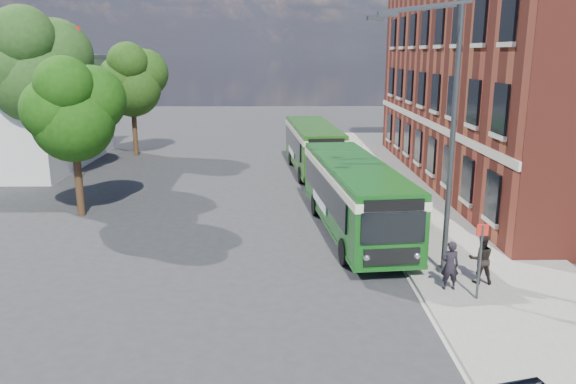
{
  "coord_description": "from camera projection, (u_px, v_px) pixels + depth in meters",
  "views": [
    {
      "loc": [
        -0.45,
        -19.97,
        7.49
      ],
      "look_at": [
        -0.09,
        1.15,
        2.2
      ],
      "focal_mm": 35.0,
      "sensor_mm": 36.0,
      "label": 1
    }
  ],
  "objects": [
    {
      "name": "ground",
      "position": [
        291.0,
        256.0,
        21.2
      ],
      "size": [
        120.0,
        120.0,
        0.0
      ],
      "primitive_type": "plane",
      "color": "#2C2C2F",
      "rests_on": "ground"
    },
    {
      "name": "pavement",
      "position": [
        422.0,
        199.0,
        29.05
      ],
      "size": [
        6.0,
        48.0,
        0.15
      ],
      "primitive_type": "cube",
      "color": "gray",
      "rests_on": "ground"
    },
    {
      "name": "kerb_line",
      "position": [
        364.0,
        201.0,
        29.02
      ],
      "size": [
        0.12,
        48.0,
        0.01
      ],
      "primitive_type": "cube",
      "color": "beige",
      "rests_on": "ground"
    },
    {
      "name": "brick_office",
      "position": [
        536.0,
        61.0,
        31.37
      ],
      "size": [
        12.1,
        26.0,
        14.2
      ],
      "color": "maroon",
      "rests_on": "ground"
    },
    {
      "name": "white_building",
      "position": [
        16.0,
        111.0,
        37.47
      ],
      "size": [
        9.4,
        13.4,
        7.3
      ],
      "color": "silver",
      "rests_on": "ground"
    },
    {
      "name": "flagpole",
      "position": [
        71.0,
        97.0,
        32.4
      ],
      "size": [
        0.95,
        0.1,
        9.0
      ],
      "color": "#3B3F41",
      "rests_on": "ground"
    },
    {
      "name": "street_lamp",
      "position": [
        441.0,
        138.0,
        18.17
      ],
      "size": [
        2.96,
        2.38,
        9.0
      ],
      "color": "#3B3F41",
      "rests_on": "ground"
    },
    {
      "name": "bus_stop_sign",
      "position": [
        480.0,
        257.0,
        16.85
      ],
      "size": [
        0.35,
        0.08,
        2.52
      ],
      "color": "#3B3F41",
      "rests_on": "ground"
    },
    {
      "name": "bus_front",
      "position": [
        354.0,
        191.0,
        23.54
      ],
      "size": [
        3.65,
        11.37,
        3.02
      ],
      "color": "#124D15",
      "rests_on": "ground"
    },
    {
      "name": "bus_rear",
      "position": [
        313.0,
        143.0,
        35.73
      ],
      "size": [
        3.38,
        10.48,
        3.02
      ],
      "color": "#1E5113",
      "rests_on": "ground"
    },
    {
      "name": "pedestrian_a",
      "position": [
        450.0,
        265.0,
        17.68
      ],
      "size": [
        0.6,
        0.4,
        1.6
      ],
      "primitive_type": "imported",
      "rotation": [
        0.0,
        0.0,
        3.17
      ],
      "color": "black",
      "rests_on": "pavement"
    },
    {
      "name": "pedestrian_b",
      "position": [
        481.0,
        259.0,
        18.16
      ],
      "size": [
        0.85,
        0.68,
        1.65
      ],
      "primitive_type": "imported",
      "rotation": [
        0.0,
        0.0,
        3.07
      ],
      "color": "black",
      "rests_on": "pavement"
    },
    {
      "name": "tree_left",
      "position": [
        73.0,
        109.0,
        25.27
      ],
      "size": [
        4.36,
        4.14,
        7.36
      ],
      "color": "#3B2915",
      "rests_on": "ground"
    },
    {
      "name": "tree_mid",
      "position": [
        34.0,
        65.0,
        31.32
      ],
      "size": [
        5.9,
        5.61,
        9.96
      ],
      "color": "#3B2915",
      "rests_on": "ground"
    },
    {
      "name": "tree_right",
      "position": [
        132.0,
        79.0,
        40.41
      ],
      "size": [
        4.85,
        4.61,
        8.19
      ],
      "color": "#3B2915",
      "rests_on": "ground"
    }
  ]
}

